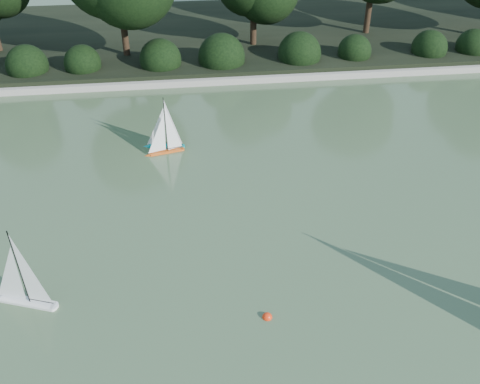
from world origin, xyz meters
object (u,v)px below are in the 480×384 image
at_px(sailboat_white_a, 20,291).
at_px(race_buoy, 267,317).
at_px(sailboat_orange, 163,145).
at_px(sailboat_teal, 162,139).

distance_m(sailboat_white_a, race_buoy, 3.76).
bearing_deg(race_buoy, sailboat_orange, 106.19).
xyz_separation_m(sailboat_orange, sailboat_teal, (-0.01, 0.28, 0.01)).
xyz_separation_m(sailboat_white_a, sailboat_teal, (2.16, 4.64, -0.03)).
height_order(sailboat_white_a, sailboat_orange, sailboat_white_a).
xyz_separation_m(sailboat_orange, race_buoy, (1.49, -5.14, -0.20)).
relative_size(sailboat_white_a, sailboat_teal, 1.15).
bearing_deg(race_buoy, sailboat_teal, 105.51).
distance_m(sailboat_teal, race_buoy, 5.63).
bearing_deg(sailboat_white_a, sailboat_orange, 63.49).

